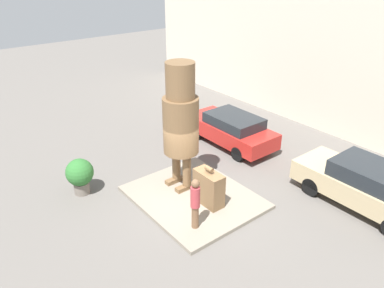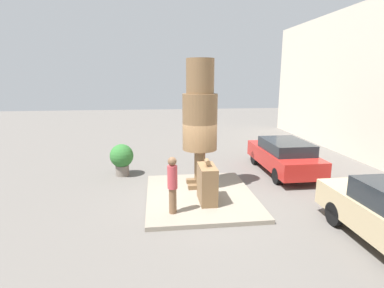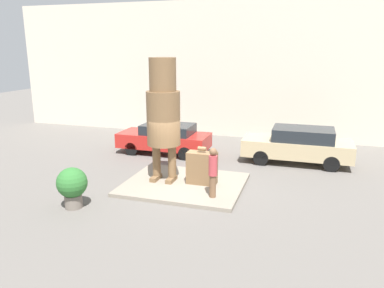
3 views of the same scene
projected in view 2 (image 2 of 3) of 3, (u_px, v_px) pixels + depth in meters
name	position (u px, v px, depth m)	size (l,w,h in m)	color
ground_plane	(200.00, 198.00, 10.50)	(60.00, 60.00, 0.00)	#605B56
pedestal	(200.00, 196.00, 10.48)	(4.41, 3.70, 0.14)	gray
statue_figure	(200.00, 114.00, 10.70)	(1.25, 1.25, 4.63)	brown
giant_suitcase	(207.00, 184.00, 9.71)	(1.11, 0.53, 1.43)	brown
tourist	(172.00, 183.00, 8.81)	(0.30, 0.30, 1.74)	brown
parked_car_red	(284.00, 155.00, 13.09)	(4.45, 1.83, 1.47)	#B2231E
planter_pot	(122.00, 158.00, 12.73)	(0.99, 0.99, 1.36)	#70665B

